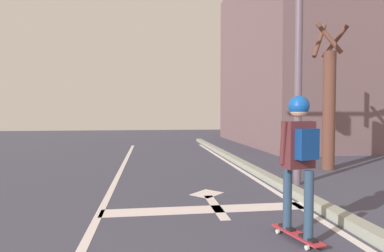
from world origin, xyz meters
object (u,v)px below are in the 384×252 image
skater (299,147)px  traffic_signal_mast (260,13)px  skateboard (297,235)px  roadside_tree (329,103)px

skater → traffic_signal_mast: 3.86m
skateboard → skater: size_ratio=0.48×
traffic_signal_mast → roadside_tree: bearing=33.1°
roadside_tree → skater: bearing=-124.1°
roadside_tree → skateboard: bearing=-124.2°
skateboard → roadside_tree: roadside_tree is taller
skateboard → traffic_signal_mast: (0.53, 2.88, 3.58)m
skateboard → roadside_tree: (3.10, 4.55, 1.75)m
skateboard → skater: bearing=-75.6°
skater → roadside_tree: roadside_tree is taller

